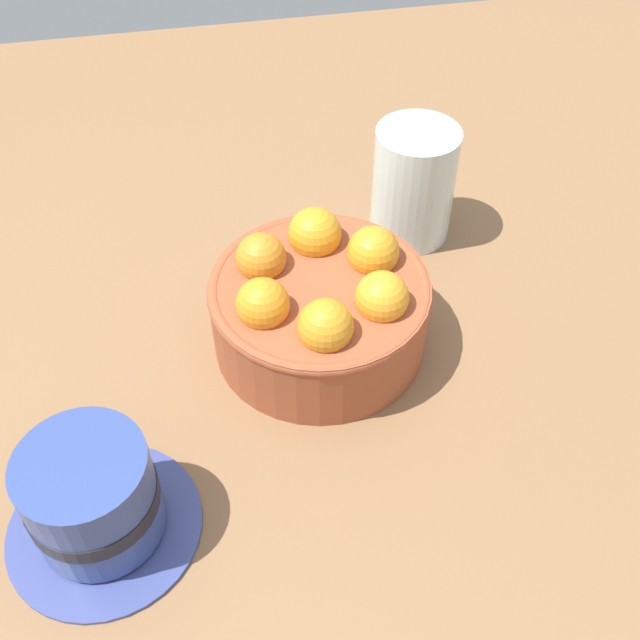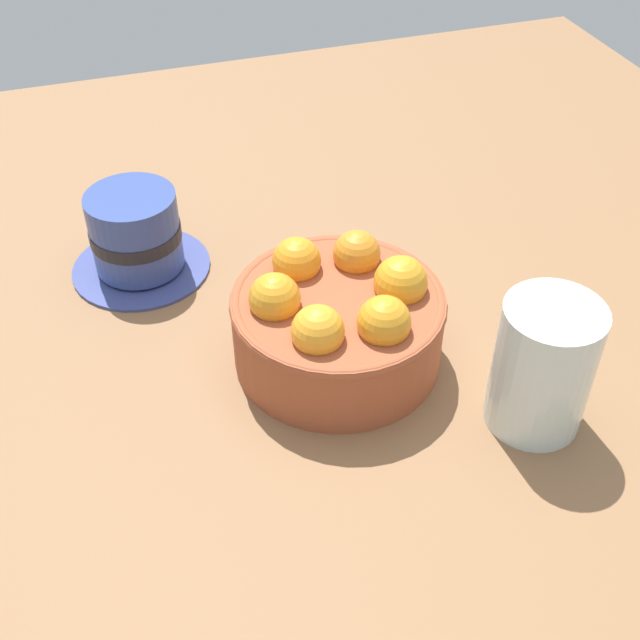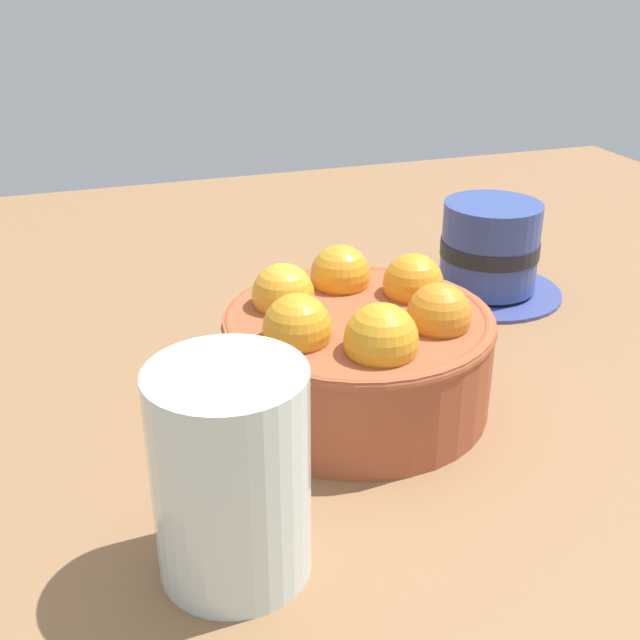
# 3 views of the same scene
# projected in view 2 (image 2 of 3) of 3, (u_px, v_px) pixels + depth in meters

# --- Properties ---
(ground_plane) EXTENTS (1.17, 1.11, 0.05)m
(ground_plane) POSITION_uv_depth(u_px,v_px,m) (337.00, 377.00, 0.67)
(ground_plane) COLOR brown
(terracotta_bowl) EXTENTS (0.17, 0.17, 0.09)m
(terracotta_bowl) POSITION_uv_depth(u_px,v_px,m) (338.00, 319.00, 0.63)
(terracotta_bowl) COLOR #9E4C2D
(terracotta_bowl) RESTS_ON ground_plane
(coffee_cup) EXTENTS (0.12, 0.12, 0.08)m
(coffee_cup) POSITION_uv_depth(u_px,v_px,m) (136.00, 236.00, 0.72)
(coffee_cup) COLOR #3B4686
(coffee_cup) RESTS_ON ground_plane
(water_glass) EXTENTS (0.07, 0.07, 0.10)m
(water_glass) POSITION_uv_depth(u_px,v_px,m) (543.00, 367.00, 0.57)
(water_glass) COLOR silver
(water_glass) RESTS_ON ground_plane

